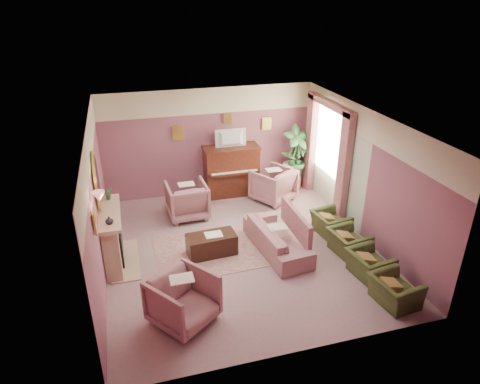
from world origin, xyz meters
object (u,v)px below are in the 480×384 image
object	(u,v)px
floral_armchair_left	(187,198)
olive_chair_c	(349,239)
side_table	(292,175)
floral_armchair_right	(273,183)
olive_chair_d	(330,220)
olive_chair_a	(395,287)
television	(231,137)
sofa	(277,234)
piano	(231,171)
coffee_table	(212,244)
olive_chair_b	(370,261)
floral_armchair_front	(183,298)

from	to	relation	value
floral_armchair_left	olive_chair_c	xyz separation A→B (m)	(2.94, -2.48, -0.14)
side_table	floral_armchair_right	bearing A→B (deg)	-140.75
olive_chair_d	side_table	size ratio (longest dim) A/B	1.12
olive_chair_a	side_table	xyz separation A→B (m)	(0.11, 5.04, 0.01)
television	sofa	distance (m)	3.14
piano	side_table	size ratio (longest dim) A/B	2.00
coffee_table	floral_armchair_left	size ratio (longest dim) A/B	1.04
sofa	olive_chair_d	bearing A→B (deg)	12.88
olive_chair_d	sofa	bearing A→B (deg)	-167.12
floral_armchair_right	olive_chair_a	size ratio (longest dim) A/B	1.22
sofa	floral_armchair_right	xyz separation A→B (m)	(0.72, 2.26, 0.09)
floral_armchair_left	olive_chair_c	size ratio (longest dim) A/B	1.22
floral_armchair_left	side_table	size ratio (longest dim) A/B	1.37
olive_chair_d	coffee_table	bearing A→B (deg)	-178.17
coffee_table	sofa	xyz separation A→B (m)	(1.36, -0.23, 0.17)
olive_chair_b	side_table	xyz separation A→B (m)	(0.11, 4.22, 0.01)
coffee_table	olive_chair_b	size ratio (longest dim) A/B	1.27
floral_armchair_right	floral_armchair_front	xyz separation A→B (m)	(-2.94, -3.87, 0.00)
side_table	floral_armchair_front	bearing A→B (deg)	-129.52
floral_armchair_front	olive_chair_b	size ratio (longest dim) A/B	1.22
floral_armchair_right	olive_chair_b	bearing A→B (deg)	-79.55
television	side_table	distance (m)	2.12
television	side_table	xyz separation A→B (m)	(1.71, 0.01, -1.25)
olive_chair_b	floral_armchair_front	bearing A→B (deg)	-175.58
floral_armchair_left	olive_chair_a	xyz separation A→B (m)	(2.94, -4.12, -0.14)
floral_armchair_right	floral_armchair_left	bearing A→B (deg)	-172.85
floral_armchair_right	side_table	distance (m)	1.01
television	olive_chair_c	size ratio (longest dim) A/B	1.02
coffee_table	olive_chair_b	xyz separation A→B (m)	(2.74, -1.55, 0.12)
olive_chair_a	olive_chair_b	distance (m)	0.82
olive_chair_c	olive_chair_a	bearing A→B (deg)	-90.00
coffee_table	olive_chair_c	distance (m)	2.83
piano	olive_chair_d	size ratio (longest dim) A/B	1.78
olive_chair_d	side_table	bearing A→B (deg)	87.51
television	coffee_table	size ratio (longest dim) A/B	0.80
olive_chair_b	olive_chair_d	xyz separation A→B (m)	(0.00, 1.64, 0.00)
olive_chair_a	sofa	bearing A→B (deg)	122.73
piano	television	bearing A→B (deg)	-90.00
olive_chair_b	side_table	distance (m)	4.22
olive_chair_b	side_table	size ratio (longest dim) A/B	1.12
coffee_table	olive_chair_a	bearing A→B (deg)	-40.94
television	floral_armchair_left	bearing A→B (deg)	-145.95
television	floral_armchair_front	bearing A→B (deg)	-114.01
olive_chair_c	floral_armchair_right	bearing A→B (deg)	103.45
television	olive_chair_d	world-z (taller)	television
side_table	coffee_table	bearing A→B (deg)	-136.86
olive_chair_c	side_table	size ratio (longest dim) A/B	1.12
floral_armchair_front	olive_chair_c	bearing A→B (deg)	16.97
coffee_table	olive_chair_d	world-z (taller)	olive_chair_d
floral_armchair_left	floral_armchair_front	world-z (taller)	same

